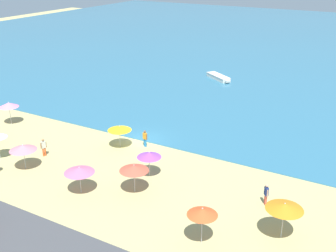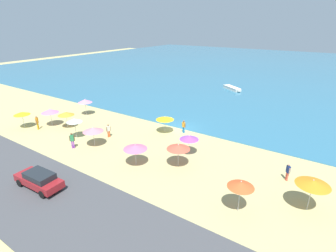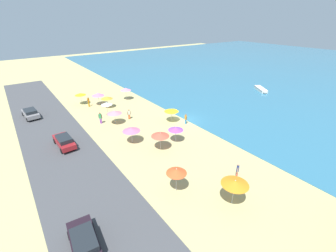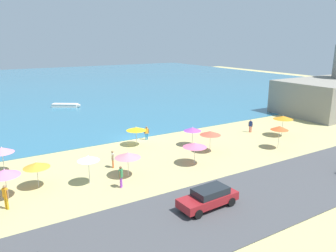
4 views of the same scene
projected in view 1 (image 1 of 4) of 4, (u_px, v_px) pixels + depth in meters
ground_plane at (141, 141)px, 40.20m from camera, size 160.00×160.00×0.00m
sea at (291, 43)px, 84.39m from camera, size 150.00×110.00×0.05m
beach_umbrella_0 at (79, 170)px, 30.76m from camera, size 2.26×2.26×2.14m
beach_umbrella_1 at (119, 128)px, 38.14m from camera, size 2.19×2.19×2.14m
beach_umbrella_2 at (134, 168)px, 30.76m from camera, size 2.19×2.19×2.29m
beach_umbrella_5 at (9, 105)px, 43.43m from camera, size 2.02×2.02×2.41m
beach_umbrella_6 at (149, 155)px, 33.12m from camera, size 1.95×1.95×2.13m
beach_umbrella_7 at (285, 207)px, 25.55m from camera, size 2.34×2.34×2.56m
beach_umbrella_9 at (202, 212)px, 25.07m from camera, size 1.88×1.88×2.55m
beach_umbrella_10 at (23, 148)px, 34.25m from camera, size 2.23×2.23×2.21m
bather_2 at (266, 193)px, 29.59m from camera, size 0.39×0.48×1.64m
bather_3 at (145, 138)px, 38.63m from camera, size 0.56×0.29×1.61m
bather_4 at (44, 146)px, 36.83m from camera, size 0.33×0.54×1.63m
skiff_nearshore at (219, 77)px, 59.75m from camera, size 4.52×3.56×0.58m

